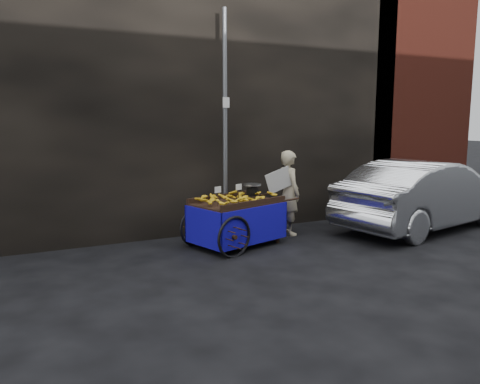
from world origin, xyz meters
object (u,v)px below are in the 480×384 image
plastic_bag (272,231)px  parked_car (425,195)px  banana_cart (235,207)px  vendor (289,193)px

plastic_bag → parked_car: (3.04, -0.62, 0.54)m
banana_cart → vendor: bearing=-3.1°
banana_cart → parked_car: (3.87, -0.46, -0.00)m
vendor → plastic_bag: bearing=110.2°
banana_cart → plastic_bag: 1.00m
plastic_bag → parked_car: 3.15m
banana_cart → plastic_bag: size_ratio=7.54×
banana_cart → vendor: vendor is taller
parked_car → vendor: bearing=63.2°
vendor → parked_car: (2.63, -0.76, -0.11)m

